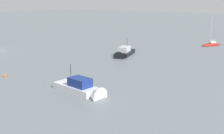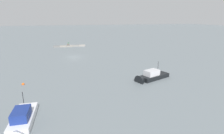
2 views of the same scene
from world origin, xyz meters
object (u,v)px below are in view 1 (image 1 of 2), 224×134
object	(u,v)px
sailboat_red_mid	(211,45)
mooring_buoy_near	(5,76)
motorboat_black_far	(124,54)
motorboat_white_mid	(83,90)

from	to	relation	value
sailboat_red_mid	mooring_buoy_near	bearing A→B (deg)	103.22
sailboat_red_mid	mooring_buoy_near	xyz separation A→B (m)	(50.03, -13.71, -0.20)
motorboat_black_far	mooring_buoy_near	bearing A→B (deg)	60.49
sailboat_red_mid	motorboat_black_far	world-z (taller)	sailboat_red_mid
sailboat_red_mid	motorboat_white_mid	size ratio (longest dim) A/B	1.04
sailboat_red_mid	mooring_buoy_near	distance (m)	51.87
sailboat_red_mid	motorboat_black_far	size ratio (longest dim) A/B	0.98
sailboat_red_mid	motorboat_black_far	xyz separation A→B (m)	(25.52, -9.40, 0.18)
motorboat_white_mid	motorboat_black_far	xyz separation A→B (m)	(-22.27, -10.47, 0.02)
motorboat_white_mid	sailboat_red_mid	bearing A→B (deg)	-175.98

